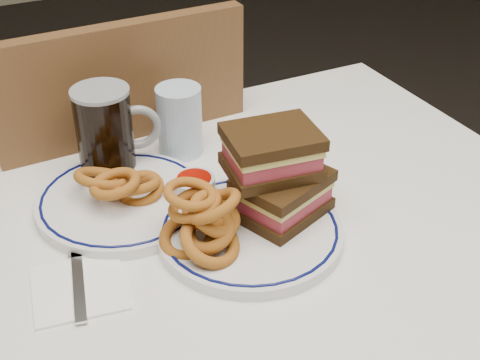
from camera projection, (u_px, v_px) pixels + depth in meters
name	position (u px, v px, depth m)	size (l,w,h in m)	color
dining_table	(164.00, 323.00, 0.94)	(1.27, 0.87, 0.75)	white
chair_far	(119.00, 207.00, 1.39)	(0.45, 0.45, 0.95)	#492A17
main_plate	(250.00, 232.00, 0.93)	(0.26, 0.26, 0.02)	silver
reuben_sandwich	(277.00, 173.00, 0.92)	(0.15, 0.14, 0.13)	black
onion_rings_main	(204.00, 219.00, 0.88)	(0.12, 0.12, 0.11)	brown
ketchup_ramekin	(194.00, 187.00, 0.97)	(0.06, 0.06, 0.04)	silver
beer_mug	(107.00, 132.00, 1.03)	(0.13, 0.09, 0.15)	black
water_glass	(180.00, 121.00, 1.10)	(0.07, 0.07, 0.12)	#A9C0DA
far_plate	(123.00, 201.00, 0.99)	(0.26, 0.26, 0.02)	silver
onion_rings_far	(122.00, 184.00, 0.98)	(0.13, 0.12, 0.07)	brown
napkin_fork	(79.00, 286.00, 0.85)	(0.13, 0.15, 0.01)	white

